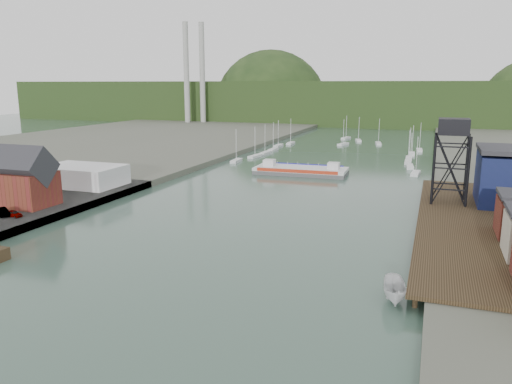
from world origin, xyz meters
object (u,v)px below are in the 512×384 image
Objects in this scene: harbor_building at (21,182)px; car_west_a at (14,214)px; lift_tower at (453,132)px; motorboat at (395,291)px; chain_ferry at (301,170)px.

harbor_building is 3.57× the size of car_west_a.
lift_tower reaches higher than harbor_building.
motorboat is at bearing -97.89° from lift_tower.
lift_tower reaches higher than car_west_a.
lift_tower is at bearing -41.80° from chain_ferry.
lift_tower is 0.63× the size of chain_ferry.
motorboat is (70.73, -17.27, -4.80)m from harbor_building.
harbor_building is 1.84× the size of motorboat.
motorboat is 66.38m from car_west_a.
car_west_a reaches higher than motorboat.
car_west_a is at bearing -153.78° from lift_tower.
chain_ferry is at bearing -17.77° from car_west_a.
car_west_a is (-71.91, -35.41, -13.47)m from lift_tower.
harbor_building is at bearing -125.11° from chain_ferry.
lift_tower is at bearing 74.01° from motorboat.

